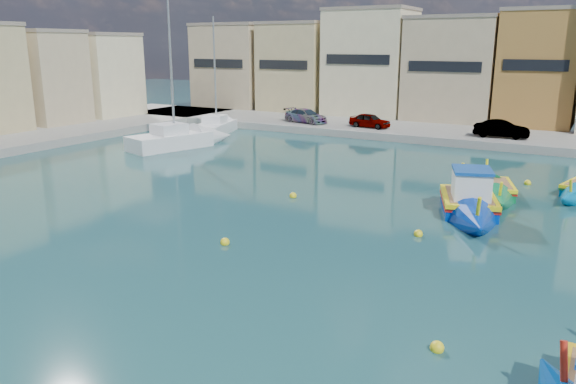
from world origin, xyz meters
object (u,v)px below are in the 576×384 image
Objects in this scene: luzzu_blue_cabin at (468,203)px; yacht_north at (222,126)px; luzzu_green at (492,190)px; yacht_midnorth at (191,139)px.

yacht_north is at bearing 149.40° from luzzu_blue_cabin.
luzzu_green is 0.62× the size of yacht_midnorth.
yacht_midnorth is at bearing -71.26° from yacht_north.
luzzu_blue_cabin is at bearing -96.18° from luzzu_green.
yacht_north is 7.66m from yacht_midnorth.
yacht_north is (-24.61, 14.55, 0.02)m from luzzu_blue_cabin.
yacht_north is 0.85× the size of yacht_midnorth.
luzzu_blue_cabin is 1.24× the size of luzzu_green.
luzzu_blue_cabin reaches higher than luzzu_green.
yacht_midnorth is (-22.15, 7.30, 0.09)m from luzzu_blue_cabin.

